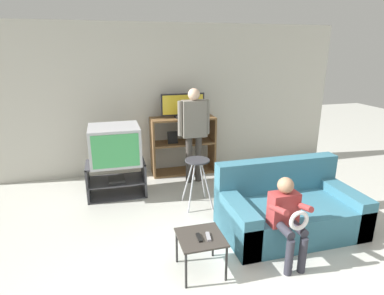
{
  "coord_description": "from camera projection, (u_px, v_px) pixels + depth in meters",
  "views": [
    {
      "loc": [
        -1.08,
        -2.0,
        2.18
      ],
      "look_at": [
        -0.0,
        1.98,
        0.9
      ],
      "focal_mm": 30.0,
      "sensor_mm": 36.0,
      "label": 1
    }
  ],
  "objects": [
    {
      "name": "wall_back",
      "position": [
        168.0,
        100.0,
        5.73
      ],
      "size": [
        6.4,
        0.06,
        2.6
      ],
      "color": "beige",
      "rests_on": "ground_plane"
    },
    {
      "name": "tv_stand",
      "position": [
        116.0,
        179.0,
        4.91
      ],
      "size": [
        0.87,
        0.5,
        0.53
      ],
      "color": "#38383D",
      "rests_on": "ground_plane"
    },
    {
      "name": "television_main",
      "position": [
        115.0,
        145.0,
        4.75
      ],
      "size": [
        0.73,
        0.66,
        0.56
      ],
      "color": "#B2B2B7",
      "rests_on": "tv_stand"
    },
    {
      "name": "media_shelf",
      "position": [
        183.0,
        145.0,
        5.75
      ],
      "size": [
        1.13,
        0.41,
        1.02
      ],
      "color": "brown",
      "rests_on": "ground_plane"
    },
    {
      "name": "television_flat",
      "position": [
        183.0,
        106.0,
        5.54
      ],
      "size": [
        0.76,
        0.2,
        0.42
      ],
      "color": "black",
      "rests_on": "media_shelf"
    },
    {
      "name": "folding_stool",
      "position": [
        197.0,
        169.0,
        4.5
      ],
      "size": [
        0.39,
        0.4,
        0.7
      ],
      "color": "#B7B7BC",
      "rests_on": "ground_plane"
    },
    {
      "name": "snack_table",
      "position": [
        201.0,
        241.0,
        3.18
      ],
      "size": [
        0.45,
        0.45,
        0.4
      ],
      "color": "#38332D",
      "rests_on": "ground_plane"
    },
    {
      "name": "remote_control_black",
      "position": [
        199.0,
        237.0,
        3.13
      ],
      "size": [
        0.04,
        0.15,
        0.02
      ],
      "primitive_type": "cube",
      "rotation": [
        0.0,
        0.0,
        -0.03
      ],
      "color": "black",
      "rests_on": "snack_table"
    },
    {
      "name": "remote_control_white",
      "position": [
        208.0,
        237.0,
        3.15
      ],
      "size": [
        0.06,
        0.15,
        0.02
      ],
      "primitive_type": "cube",
      "rotation": [
        0.0,
        0.0,
        -0.16
      ],
      "color": "gray",
      "rests_on": "snack_table"
    },
    {
      "name": "couch",
      "position": [
        288.0,
        209.0,
        3.98
      ],
      "size": [
        1.65,
        0.95,
        0.82
      ],
      "color": "teal",
      "rests_on": "ground_plane"
    },
    {
      "name": "person_standing_adult",
      "position": [
        194.0,
        127.0,
        5.22
      ],
      "size": [
        0.53,
        0.2,
        1.58
      ],
      "color": "#3D3833",
      "rests_on": "ground_plane"
    },
    {
      "name": "person_seated_child",
      "position": [
        287.0,
        215.0,
        3.3
      ],
      "size": [
        0.33,
        0.43,
        0.92
      ],
      "color": "#2D2D38",
      "rests_on": "ground_plane"
    }
  ]
}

